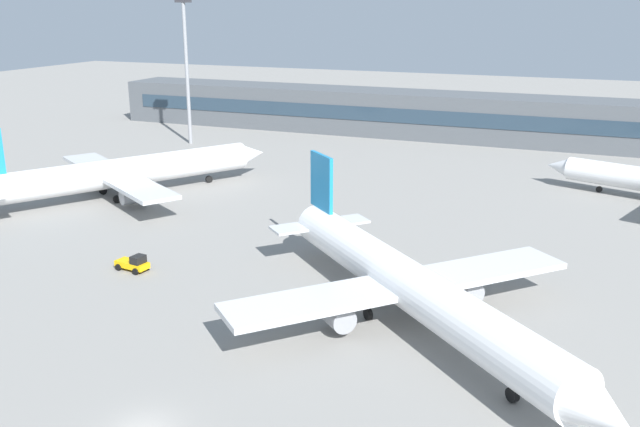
% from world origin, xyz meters
% --- Properties ---
extents(ground_plane, '(400.00, 400.00, 0.00)m').
position_xyz_m(ground_plane, '(0.00, 40.00, 0.00)').
color(ground_plane, gray).
extents(terminal_building, '(153.68, 12.13, 9.00)m').
position_xyz_m(terminal_building, '(0.00, 107.96, 4.50)').
color(terminal_building, '#4C5156').
rests_on(terminal_building, ground_plane).
extents(airplane_near, '(36.34, 34.54, 11.46)m').
position_xyz_m(airplane_near, '(12.00, 21.52, 3.50)').
color(airplane_near, white).
rests_on(airplane_near, ground_plane).
extents(airplane_mid, '(29.89, 40.94, 11.41)m').
position_xyz_m(airplane_mid, '(-36.46, 46.80, 3.48)').
color(airplane_mid, white).
rests_on(airplane_mid, ground_plane).
extents(baggage_tug_yellow, '(3.77, 2.22, 1.75)m').
position_xyz_m(baggage_tug_yellow, '(-17.69, 23.14, 0.80)').
color(baggage_tug_yellow, '#F2B20C').
rests_on(baggage_tug_yellow, ground_plane).
extents(floodlight_tower_west, '(3.20, 0.80, 27.68)m').
position_xyz_m(floodlight_tower_west, '(-48.94, 83.60, 15.89)').
color(floodlight_tower_west, gray).
rests_on(floodlight_tower_west, ground_plane).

